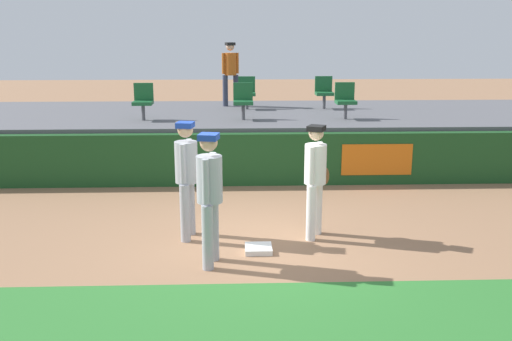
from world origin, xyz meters
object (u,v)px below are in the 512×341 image
object	(u,v)px
player_fielder_home	(316,174)
player_coach_visitor	(210,190)
player_runner_visitor	(187,172)
seat_back_center	(247,91)
seat_front_center	(243,99)
seat_back_right	(324,91)
first_base	(258,249)
seat_front_right	(345,99)
seat_front_left	(143,100)
spectator_hooded	(230,69)

from	to	relation	value
player_fielder_home	player_coach_visitor	size ratio (longest dim) A/B	0.96
player_runner_visitor	seat_back_center	world-z (taller)	seat_back_center
seat_front_center	seat_back_right	bearing A→B (deg)	39.81
seat_back_center	player_fielder_home	bearing A→B (deg)	-81.71
first_base	seat_front_center	world-z (taller)	seat_front_center
seat_front_right	seat_front_center	size ratio (longest dim) A/B	1.00
first_base	seat_back_center	distance (m)	7.21
player_runner_visitor	seat_back_right	xyz separation A→B (m)	(3.11, 6.40, 0.58)
player_runner_visitor	seat_front_left	distance (m)	4.83
first_base	player_fielder_home	world-z (taller)	player_fielder_home
player_fielder_home	seat_front_left	distance (m)	5.75
player_runner_visitor	seat_back_center	xyz separation A→B (m)	(1.08, 6.40, 0.58)
seat_front_left	spectator_hooded	distance (m)	3.18
player_fielder_home	player_coach_visitor	world-z (taller)	player_coach_visitor
first_base	seat_back_center	world-z (taller)	seat_back_center
seat_front_center	spectator_hooded	size ratio (longest dim) A/B	0.49
seat_back_center	spectator_hooded	xyz separation A→B (m)	(-0.43, 0.62, 0.51)
seat_front_left	seat_back_right	size ratio (longest dim) A/B	1.00
seat_front_right	spectator_hooded	size ratio (longest dim) A/B	0.49
player_runner_visitor	seat_front_center	size ratio (longest dim) A/B	2.21
player_fielder_home	player_runner_visitor	size ratio (longest dim) A/B	0.97
spectator_hooded	player_runner_visitor	bearing A→B (deg)	65.67
seat_front_left	seat_back_right	distance (m)	4.81
player_runner_visitor	seat_front_center	world-z (taller)	seat_front_center
player_runner_visitor	player_coach_visitor	size ratio (longest dim) A/B	0.99
seat_front_left	seat_front_right	xyz separation A→B (m)	(4.68, 0.00, 0.00)
seat_front_right	seat_back_center	size ratio (longest dim) A/B	1.00
player_fielder_home	seat_front_left	world-z (taller)	seat_front_left
seat_front_left	seat_front_right	bearing A→B (deg)	0.00
player_runner_visitor	player_coach_visitor	distance (m)	1.16
first_base	player_fielder_home	xyz separation A→B (m)	(0.92, 0.60, 1.00)
seat_front_left	spectator_hooded	world-z (taller)	spectator_hooded
seat_front_center	spectator_hooded	bearing A→B (deg)	97.20
spectator_hooded	first_base	bearing A→B (deg)	74.29
first_base	seat_back_right	distance (m)	7.49
seat_front_left	seat_front_center	xyz separation A→B (m)	(2.30, 0.00, 0.00)
first_base	seat_front_left	xyz separation A→B (m)	(-2.44, 5.23, 1.62)
seat_front_right	seat_back_center	world-z (taller)	same
player_coach_visitor	first_base	bearing A→B (deg)	135.26
first_base	seat_front_center	distance (m)	5.48
player_coach_visitor	seat_back_center	size ratio (longest dim) A/B	2.23
seat_front_left	player_coach_visitor	bearing A→B (deg)	-72.87
seat_front_left	seat_back_center	bearing A→B (deg)	36.60
seat_front_left	player_runner_visitor	bearing A→B (deg)	-73.64
player_runner_visitor	seat_back_right	world-z (taller)	seat_back_right
seat_front_center	first_base	bearing A→B (deg)	-88.44
first_base	seat_front_center	bearing A→B (deg)	91.56
first_base	seat_front_right	bearing A→B (deg)	66.80
seat_front_left	seat_front_center	bearing A→B (deg)	0.00
player_coach_visitor	spectator_hooded	world-z (taller)	spectator_hooded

